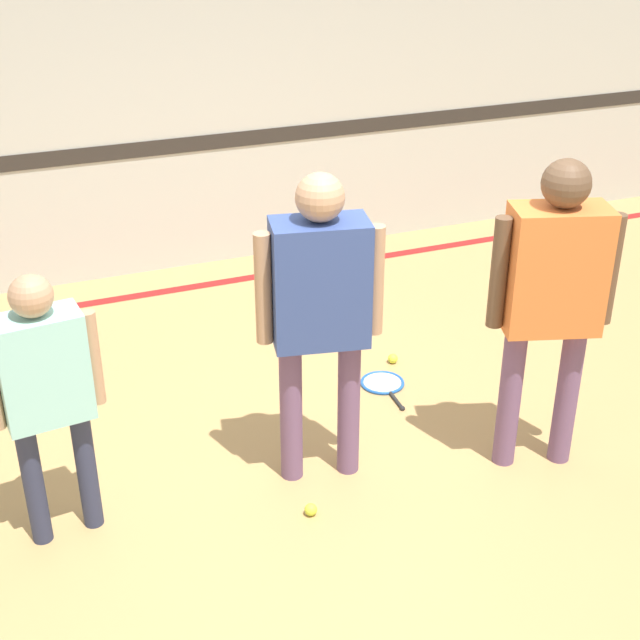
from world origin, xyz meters
name	(u,v)px	position (x,y,z in m)	size (l,w,h in m)	color
ground_plane	(350,472)	(0.00, 0.00, 0.00)	(16.00, 16.00, 0.00)	tan
wall_back	(188,69)	(0.00, 3.15, 1.60)	(16.00, 0.07, 3.20)	beige
floor_stripe	(216,283)	(0.00, 2.68, 0.00)	(14.40, 0.10, 0.01)	red
person_instructor	(320,299)	(-0.15, 0.07, 1.06)	(0.64, 0.35, 1.71)	#6B4C70
person_student_left	(45,382)	(-1.50, 0.08, 0.87)	(0.53, 0.26, 1.40)	#2D334C
person_student_right	(553,286)	(0.99, -0.26, 1.07)	(0.63, 0.40, 1.74)	#6B4C70
racket_spare_on_floor	(383,384)	(0.57, 0.77, 0.01)	(0.30, 0.49, 0.03)	blue
tennis_ball_near_instructor	(311,510)	(-0.33, -0.25, 0.03)	(0.07, 0.07, 0.07)	#CCE038
tennis_ball_by_spare_racket	(393,359)	(0.75, 1.00, 0.03)	(0.07, 0.07, 0.07)	#CCE038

